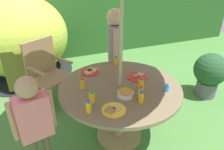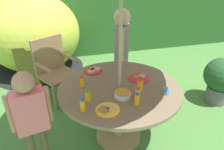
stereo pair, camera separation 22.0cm
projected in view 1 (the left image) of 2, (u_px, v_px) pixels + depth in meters
name	position (u px, v px, depth m)	size (l,w,h in m)	color
ground_plane	(119.00, 136.00, 2.55)	(10.00, 10.00, 0.02)	#477A38
hedge_backdrop	(66.00, 9.00, 4.55)	(9.00, 0.70, 2.10)	#285623
garden_table	(120.00, 96.00, 2.27)	(1.33, 1.33, 0.72)	tan
wooden_chair	(46.00, 70.00, 2.98)	(0.66, 0.64, 0.97)	#93704C
dome_tent	(19.00, 36.00, 3.72)	(1.84, 1.84, 1.50)	#B2C63F
potted_plant	(210.00, 73.00, 3.16)	(0.51, 0.51, 0.72)	#595960
child_in_grey_shirt	(115.00, 43.00, 2.95)	(0.30, 0.45, 1.38)	#3F3F47
child_in_pink_shirt	(34.00, 117.00, 1.77)	(0.37, 0.21, 1.10)	brown
snack_bowl	(125.00, 93.00, 2.02)	(0.16, 0.16, 0.08)	white
plate_back_edge	(90.00, 72.00, 2.48)	(0.22, 0.22, 0.03)	red
plate_near_left	(113.00, 110.00, 1.82)	(0.22, 0.22, 0.03)	yellow
plate_far_left	(137.00, 76.00, 2.38)	(0.24, 0.24, 0.03)	red
juice_bottle_near_right	(82.00, 84.00, 2.13)	(0.05, 0.05, 0.12)	yellow
juice_bottle_far_right	(92.00, 97.00, 1.92)	(0.06, 0.06, 0.12)	yellow
juice_bottle_center_front	(141.00, 92.00, 1.98)	(0.05, 0.05, 0.13)	yellow
juice_bottle_center_back	(116.00, 61.00, 2.65)	(0.04, 0.04, 0.13)	yellow
juice_bottle_mid_left	(141.00, 97.00, 1.91)	(0.05, 0.05, 0.12)	yellow
juice_bottle_mid_right	(141.00, 84.00, 2.12)	(0.06, 0.06, 0.13)	yellow
juice_bottle_front_edge	(89.00, 107.00, 1.78)	(0.05, 0.05, 0.12)	yellow
cup_near	(167.00, 88.00, 2.10)	(0.06, 0.06, 0.07)	#4C99D8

